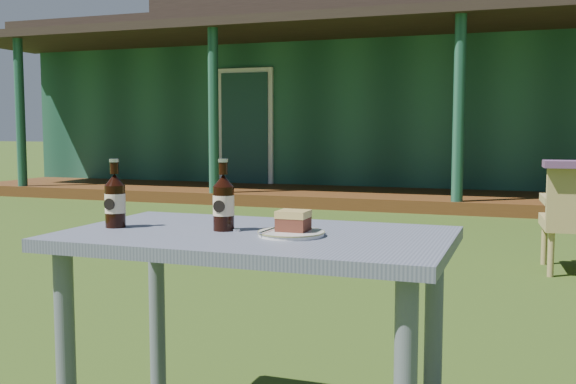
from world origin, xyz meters
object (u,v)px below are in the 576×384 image
at_px(plate, 291,233).
at_px(cola_bottle_far, 115,200).
at_px(cafe_table, 256,264).
at_px(cola_bottle_near, 224,202).
at_px(cake_slice, 293,220).

height_order(plate, cola_bottle_far, cola_bottle_far).
height_order(cafe_table, cola_bottle_far, cola_bottle_far).
height_order(cafe_table, cola_bottle_near, cola_bottle_near).
distance_m(cafe_table, cola_bottle_near, 0.22).
bearing_deg(cake_slice, cafe_table, 173.48).
relative_size(cafe_table, plate, 5.88).
relative_size(plate, cake_slice, 2.22).
xyz_separation_m(plate, cola_bottle_near, (-0.24, 0.03, 0.08)).
bearing_deg(cafe_table, cola_bottle_far, -173.58).
distance_m(cake_slice, cola_bottle_far, 0.61).
height_order(cola_bottle_near, cola_bottle_far, cola_bottle_near).
bearing_deg(cola_bottle_near, cola_bottle_far, -171.39).
xyz_separation_m(cafe_table, cake_slice, (0.13, -0.01, 0.15)).
distance_m(plate, cola_bottle_far, 0.61).
bearing_deg(cafe_table, cake_slice, -6.52).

